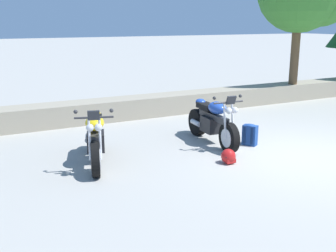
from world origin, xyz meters
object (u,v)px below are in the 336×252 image
Objects in this scene: motorcycle_yellow_near_left at (95,138)px; rider_helmet at (229,156)px; rider_backpack at (250,134)px; motorcycle_blue_centre at (213,122)px.

motorcycle_yellow_near_left reaches higher than rider_helmet.
motorcycle_yellow_near_left is 4.28× the size of rider_backpack.
rider_helmet is at bearing -109.75° from motorcycle_blue_centre.
motorcycle_yellow_near_left is 3.35m from rider_backpack.
rider_backpack is (3.32, -0.38, -0.24)m from motorcycle_yellow_near_left.
motorcycle_blue_centre is 1.37m from rider_helmet.
motorcycle_yellow_near_left reaches higher than rider_backpack.
motorcycle_yellow_near_left is at bearing 152.54° from rider_helmet.
rider_helmet is (-0.45, -1.24, -0.35)m from motorcycle_blue_centre.
motorcycle_yellow_near_left is 2.52m from rider_helmet.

